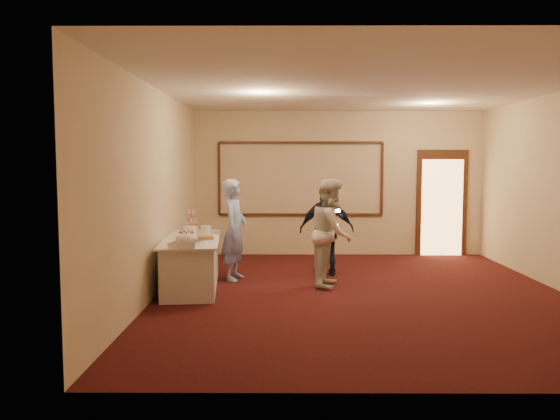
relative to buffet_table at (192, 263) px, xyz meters
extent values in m
plane|color=black|center=(2.58, -0.41, -0.39)|extent=(7.00, 7.00, 0.00)
cube|color=beige|center=(2.58, 3.09, 1.11)|extent=(6.00, 0.04, 3.00)
cube|color=beige|center=(2.58, -3.91, 1.11)|extent=(6.00, 0.04, 3.00)
cube|color=beige|center=(-0.42, -0.41, 1.11)|extent=(0.04, 7.00, 3.00)
cube|color=white|center=(2.58, -0.41, 2.61)|extent=(6.00, 7.00, 0.04)
cube|color=#382310|center=(1.78, 3.06, 0.46)|extent=(3.40, 0.04, 0.05)
cube|color=#382310|center=(1.78, 3.06, 1.96)|extent=(3.40, 0.04, 0.05)
cube|color=#382310|center=(0.08, 3.06, 1.21)|extent=(0.05, 0.04, 1.50)
cube|color=#382310|center=(3.48, 3.06, 1.21)|extent=(0.05, 0.04, 1.50)
cube|color=#382310|center=(4.73, 3.05, 0.71)|extent=(1.05, 0.06, 2.20)
cube|color=#FFBF66|center=(4.73, 3.02, 0.61)|extent=(0.85, 0.02, 2.00)
cube|color=silver|center=(0.00, 0.00, -0.02)|extent=(0.94, 2.13, 0.74)
cube|color=silver|center=(0.00, 0.00, 0.37)|extent=(1.05, 2.25, 0.03)
cube|color=#B8BABF|center=(0.07, -0.83, 0.40)|extent=(0.44, 0.53, 0.04)
ellipsoid|color=white|center=(0.07, -0.83, 0.50)|extent=(0.31, 0.31, 0.14)
cube|color=silver|center=(0.18, -0.68, 0.43)|extent=(0.13, 0.33, 0.01)
cylinder|color=#DB5A82|center=(-0.13, 0.82, 0.56)|extent=(0.02, 0.02, 0.36)
cylinder|color=#DB5A82|center=(-0.13, 0.82, 0.39)|extent=(0.27, 0.27, 0.01)
cylinder|color=#DB5A82|center=(-0.13, 0.82, 0.53)|extent=(0.21, 0.21, 0.01)
cylinder|color=#DB5A82|center=(-0.13, 0.82, 0.68)|extent=(0.15, 0.15, 0.01)
cylinder|color=white|center=(-0.04, 0.10, 0.46)|extent=(0.20, 0.20, 0.16)
cylinder|color=white|center=(-0.04, 0.10, 0.55)|extent=(0.21, 0.21, 0.01)
cylinder|color=white|center=(0.16, 0.44, 0.45)|extent=(0.16, 0.16, 0.13)
cylinder|color=white|center=(0.16, 0.44, 0.52)|extent=(0.17, 0.17, 0.01)
cylinder|color=white|center=(0.24, -0.21, 0.39)|extent=(0.31, 0.31, 0.01)
cylinder|color=olive|center=(0.24, -0.21, 0.42)|extent=(0.27, 0.27, 0.05)
imported|color=#889FD5|center=(0.61, 0.58, 0.44)|extent=(0.51, 0.67, 1.66)
imported|color=beige|center=(2.17, 0.14, 0.45)|extent=(0.80, 0.94, 1.68)
imported|color=black|center=(2.16, 0.93, 0.40)|extent=(0.95, 0.45, 1.58)
cube|color=white|center=(2.32, 0.66, 0.75)|extent=(0.07, 0.05, 0.05)
camera|label=1|loc=(1.41, -8.32, 1.52)|focal=35.00mm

